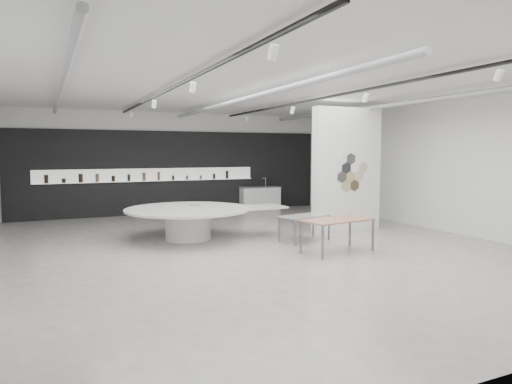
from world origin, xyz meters
name	(u,v)px	position (x,y,z in m)	size (l,w,h in m)	color
room	(249,162)	(-0.09, 0.00, 2.07)	(12.02, 14.02, 3.82)	#ABA6A1
back_wall_display	(175,173)	(-0.08, 6.93, 1.54)	(11.80, 0.27, 3.10)	black
partition_column	(347,170)	(3.50, 1.00, 1.80)	(2.20, 0.38, 3.60)	white
display_island	(191,219)	(-1.09, 1.56, 0.55)	(4.32, 3.44, 0.84)	white
sample_table_wood	(337,222)	(1.51, -1.41, 0.72)	(1.76, 1.07, 0.77)	#9D6851
sample_table_stone	(305,218)	(1.53, 0.09, 0.61)	(1.42, 0.94, 0.67)	gray
kitchen_counter	(260,198)	(3.30, 6.51, 0.46)	(1.66, 0.75, 1.27)	white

